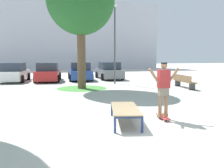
% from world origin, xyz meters
% --- Properties ---
extents(ground_plane, '(120.00, 120.00, 0.00)m').
position_xyz_m(ground_plane, '(0.00, 0.00, 0.00)').
color(ground_plane, '#B7B5AD').
extents(building_facade, '(30.63, 4.00, 10.60)m').
position_xyz_m(building_facade, '(0.11, 33.58, 5.30)').
color(building_facade, silver).
rests_on(building_facade, ground).
extents(skate_box, '(1.15, 2.02, 0.46)m').
position_xyz_m(skate_box, '(-0.17, 0.81, 0.41)').
color(skate_box, navy).
rests_on(skate_box, ground).
extents(skateboard, '(0.26, 0.81, 0.09)m').
position_xyz_m(skateboard, '(1.12, 0.94, 0.08)').
color(skateboard, '#B23333').
rests_on(skateboard, ground).
extents(skater, '(1.00, 0.31, 1.69)m').
position_xyz_m(skater, '(1.12, 0.94, 1.07)').
color(skater, '#8E6647').
rests_on(skater, skateboard).
extents(grass_patch_mid_back, '(3.10, 3.10, 0.01)m').
position_xyz_m(grass_patch_mid_back, '(-0.35, 8.97, 0.00)').
color(grass_patch_mid_back, '#47893D').
rests_on(grass_patch_mid_back, ground).
extents(car_white, '(2.23, 4.35, 1.50)m').
position_xyz_m(car_white, '(-5.01, 14.50, 0.69)').
color(car_white, silver).
rests_on(car_white, ground).
extents(car_red, '(2.21, 4.34, 1.50)m').
position_xyz_m(car_red, '(-2.39, 14.20, 0.69)').
color(car_red, red).
rests_on(car_red, ground).
extents(car_blue, '(2.06, 4.27, 1.50)m').
position_xyz_m(car_blue, '(0.24, 14.49, 0.69)').
color(car_blue, '#28479E').
rests_on(car_blue, ground).
extents(car_grey, '(1.94, 4.21, 1.50)m').
position_xyz_m(car_grey, '(2.86, 14.77, 0.69)').
color(car_grey, slate).
rests_on(car_grey, ground).
extents(park_bench, '(0.65, 2.43, 0.83)m').
position_xyz_m(park_bench, '(5.88, 7.51, 0.45)').
color(park_bench, brown).
rests_on(park_bench, ground).
extents(light_post, '(0.36, 0.36, 5.83)m').
position_xyz_m(light_post, '(2.33, 10.99, 3.83)').
color(light_post, '#4C4C51').
rests_on(light_post, ground).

